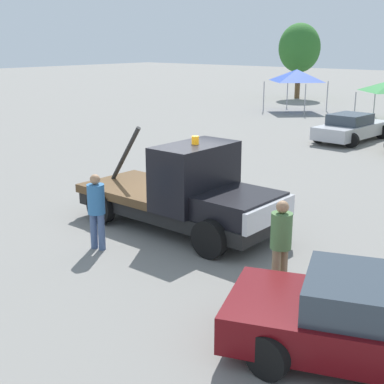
{
  "coord_description": "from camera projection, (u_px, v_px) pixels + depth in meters",
  "views": [
    {
      "loc": [
        8.77,
        -9.84,
        4.69
      ],
      "look_at": [
        0.5,
        0.0,
        1.05
      ],
      "focal_mm": 50.0,
      "sensor_mm": 36.0,
      "label": 1
    }
  ],
  "objects": [
    {
      "name": "traffic_cone",
      "position": [
        244.0,
        192.0,
        16.22
      ],
      "size": [
        0.4,
        0.4,
        0.55
      ],
      "color": "black",
      "rests_on": "ground"
    },
    {
      "name": "parked_car_silver",
      "position": [
        351.0,
        128.0,
        25.81
      ],
      "size": [
        2.56,
        4.75,
        1.34
      ],
      "rotation": [
        0.0,
        0.0,
        1.51
      ],
      "color": "#B7B7BC",
      "rests_on": "ground"
    },
    {
      "name": "canopy_tent_blue",
      "position": [
        297.0,
        75.0,
        36.31
      ],
      "size": [
        3.22,
        3.22,
        2.84
      ],
      "color": "#9E9EA3",
      "rests_on": "ground"
    },
    {
      "name": "ground_plane",
      "position": [
        177.0,
        227.0,
        13.95
      ],
      "size": [
        160.0,
        160.0,
        0.0
      ],
      "primitive_type": "plane",
      "color": "gray"
    },
    {
      "name": "person_at_hood",
      "position": [
        96.0,
        206.0,
        12.23
      ],
      "size": [
        0.4,
        0.4,
        1.8
      ],
      "rotation": [
        0.0,
        0.0,
        4.95
      ],
      "color": "#475B84",
      "rests_on": "ground"
    },
    {
      "name": "person_near_truck",
      "position": [
        281.0,
        240.0,
        10.13
      ],
      "size": [
        0.41,
        0.41,
        1.83
      ],
      "rotation": [
        0.0,
        0.0,
        6.15
      ],
      "color": "#847051",
      "rests_on": "ground"
    },
    {
      "name": "tree_right",
      "position": [
        299.0,
        48.0,
        44.23
      ],
      "size": [
        3.44,
        3.44,
        6.14
      ],
      "color": "brown",
      "rests_on": "ground"
    },
    {
      "name": "tow_truck",
      "position": [
        187.0,
        194.0,
        13.47
      ],
      "size": [
        5.59,
        2.38,
        2.51
      ],
      "rotation": [
        0.0,
        0.0,
        -0.0
      ],
      "color": "black",
      "rests_on": "ground"
    }
  ]
}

